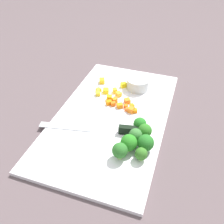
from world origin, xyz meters
The scene contains 30 objects.
ground_plane centered at (0.00, 0.00, 0.00)m, with size 4.00×4.00×0.00m, color #56484B.
cutting_board centered at (0.00, 0.00, 0.01)m, with size 0.54×0.31×0.01m, color white.
prep_bowl centered at (0.16, -0.04, 0.03)m, with size 0.07×0.07×0.04m, color #B7BCB9.
chef_knife centered at (-0.07, -0.02, 0.02)m, with size 0.07×0.28×0.02m.
carrot_dice_0 centered at (0.07, -0.03, 0.02)m, with size 0.02×0.02×0.01m, color orange.
carrot_dice_1 centered at (0.06, 0.01, 0.02)m, with size 0.01×0.01×0.01m, color orange.
carrot_dice_2 centered at (0.04, 0.03, 0.02)m, with size 0.01×0.02×0.01m, color orange.
carrot_dice_3 centered at (0.03, -0.05, 0.02)m, with size 0.02×0.02×0.02m, color orange.
carrot_dice_4 centered at (0.06, 0.02, 0.02)m, with size 0.01×0.01×0.01m, color orange.
carrot_dice_5 centered at (0.03, -0.06, 0.02)m, with size 0.01×0.01×0.01m, color orange.
carrot_dice_6 centered at (0.04, -0.01, 0.02)m, with size 0.01×0.02×0.01m, color orange.
carrot_dice_7 centered at (0.04, -0.03, 0.02)m, with size 0.01×0.01×0.01m, color orange.
carrot_dice_8 centered at (0.04, 0.01, 0.02)m, with size 0.01×0.01×0.01m, color orange.
carrot_dice_9 centered at (0.03, -0.04, 0.02)m, with size 0.01×0.01×0.01m, color orange.
carrot_dice_10 centered at (0.05, -0.05, 0.02)m, with size 0.01×0.01×0.01m, color orange.
pepper_dice_0 centered at (0.15, 0.09, 0.02)m, with size 0.02×0.02×0.02m, color yellow.
pepper_dice_1 centered at (0.07, 0.03, 0.02)m, with size 0.02×0.02×0.02m, color yellow.
pepper_dice_2 centered at (0.08, 0.07, 0.02)m, with size 0.01×0.02×0.01m, color yellow.
pepper_dice_3 centered at (0.11, 0.03, 0.02)m, with size 0.01×0.02×0.02m, color yellow.
pepper_dice_4 centered at (0.10, 0.08, 0.02)m, with size 0.01×0.01×0.01m, color yellow.
pepper_dice_5 centered at (0.15, 0.01, 0.02)m, with size 0.02×0.01×0.02m, color yellow.
pepper_dice_6 centered at (0.10, 0.01, 0.02)m, with size 0.01×0.02×0.01m, color yellow.
pepper_dice_7 centered at (0.10, 0.06, 0.02)m, with size 0.02×0.02×0.01m, color yellow.
broccoli_floret_0 centered at (-0.06, -0.11, 0.04)m, with size 0.04×0.04×0.04m.
broccoli_floret_1 centered at (-0.08, -0.09, 0.04)m, with size 0.03×0.03×0.04m.
broccoli_floret_2 centered at (-0.14, -0.12, 0.03)m, with size 0.03×0.03×0.04m.
broccoli_floret_3 centered at (-0.10, -0.12, 0.04)m, with size 0.04×0.04×0.05m.
broccoli_floret_4 centered at (-0.12, -0.08, 0.04)m, with size 0.04×0.04×0.05m.
broccoli_floret_5 centered at (-0.15, -0.07, 0.04)m, with size 0.04×0.04×0.05m.
broccoli_floret_6 centered at (-0.04, -0.09, 0.03)m, with size 0.04×0.04×0.04m.
Camera 1 is at (-0.53, -0.18, 0.48)m, focal length 39.47 mm.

